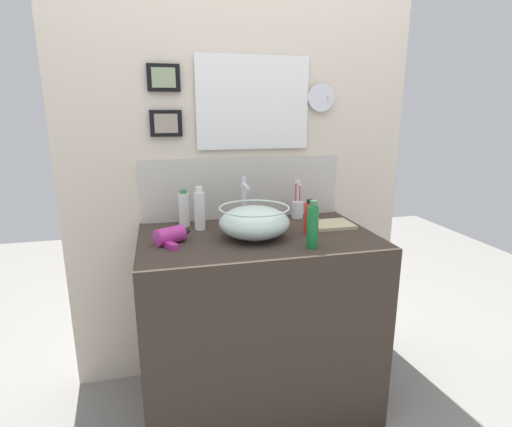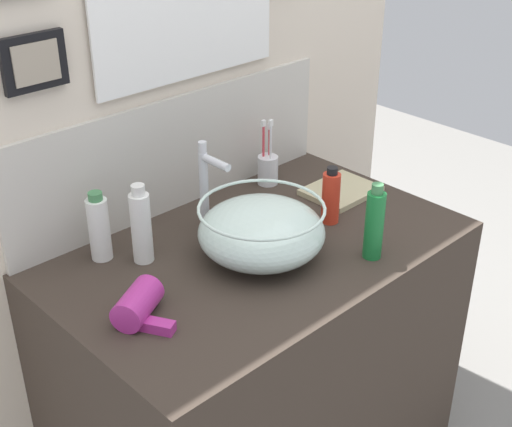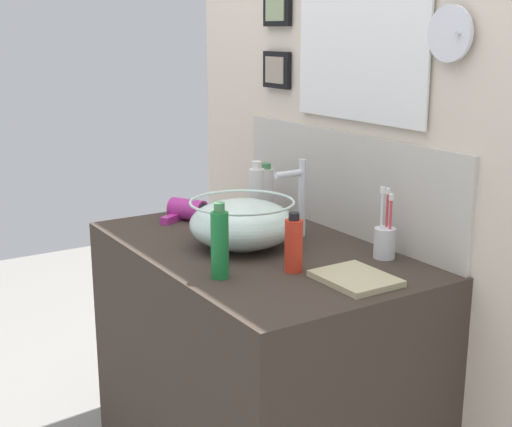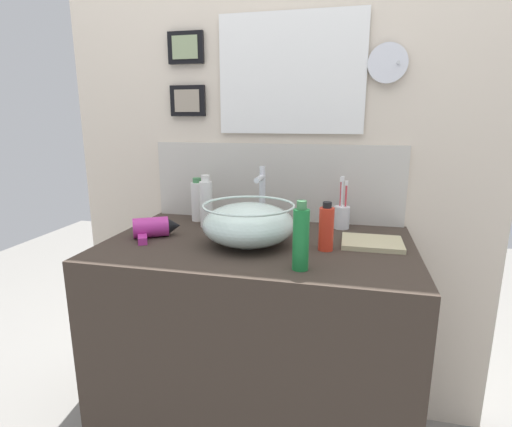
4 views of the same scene
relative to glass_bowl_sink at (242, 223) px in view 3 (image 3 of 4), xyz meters
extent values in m
cube|color=#382D26|center=(0.02, 0.04, -0.50)|extent=(1.05, 0.65, 0.86)
cube|color=beige|center=(0.02, 0.39, 0.24)|extent=(1.78, 0.06, 2.34)
cube|color=beige|center=(0.02, 0.35, 0.08)|extent=(1.03, 0.02, 0.32)
cube|color=white|center=(0.08, 0.36, 0.51)|extent=(0.51, 0.01, 0.39)
cube|color=white|center=(0.08, 0.35, 0.51)|extent=(0.57, 0.01, 0.45)
cylinder|color=silver|center=(0.43, 0.34, 0.53)|extent=(0.14, 0.01, 0.14)
cylinder|color=silver|center=(0.47, 0.36, 0.53)|extent=(0.01, 0.06, 0.01)
cube|color=black|center=(-0.34, 0.35, 0.62)|extent=(0.15, 0.02, 0.12)
cube|color=gray|center=(-0.34, 0.34, 0.62)|extent=(0.11, 0.01, 0.09)
cube|color=black|center=(-0.34, 0.35, 0.41)|extent=(0.15, 0.02, 0.12)
cube|color=gray|center=(-0.34, 0.34, 0.41)|extent=(0.11, 0.01, 0.09)
ellipsoid|color=silver|center=(0.00, 0.00, 0.00)|extent=(0.31, 0.31, 0.14)
torus|color=silver|center=(0.00, 0.00, 0.06)|extent=(0.31, 0.31, 0.01)
torus|color=#B2B7BC|center=(0.00, 0.00, -0.07)|extent=(0.12, 0.12, 0.01)
cylinder|color=silver|center=(0.00, 0.21, 0.03)|extent=(0.02, 0.02, 0.21)
cylinder|color=silver|center=(0.00, 0.17, 0.13)|extent=(0.02, 0.10, 0.02)
cylinder|color=silver|center=(0.00, 0.21, 0.15)|extent=(0.02, 0.02, 0.03)
cylinder|color=#B22D8C|center=(-0.36, 0.01, -0.04)|extent=(0.14, 0.12, 0.07)
cone|color=black|center=(-0.29, 0.05, -0.04)|extent=(0.07, 0.07, 0.06)
cube|color=#B22D8C|center=(-0.36, -0.05, -0.06)|extent=(0.07, 0.09, 0.02)
cylinder|color=silver|center=(0.30, 0.28, -0.03)|extent=(0.06, 0.06, 0.09)
cylinder|color=#D83F4C|center=(0.31, 0.29, 0.01)|extent=(0.01, 0.01, 0.16)
cube|color=white|center=(0.31, 0.29, 0.10)|extent=(0.01, 0.01, 0.02)
cylinder|color=#D83F4C|center=(0.29, 0.29, 0.02)|extent=(0.01, 0.01, 0.17)
cube|color=white|center=(0.29, 0.29, 0.12)|extent=(0.01, 0.01, 0.02)
cylinder|color=white|center=(0.30, 0.27, 0.02)|extent=(0.01, 0.01, 0.18)
cube|color=white|center=(0.30, 0.27, 0.12)|extent=(0.01, 0.01, 0.02)
cylinder|color=red|center=(0.26, 0.00, 0.00)|extent=(0.05, 0.05, 0.14)
cylinder|color=black|center=(0.26, 0.00, 0.08)|extent=(0.03, 0.03, 0.02)
cylinder|color=white|center=(-0.22, 0.19, 0.02)|extent=(0.05, 0.05, 0.18)
cylinder|color=silver|center=(-0.22, 0.19, 0.12)|extent=(0.03, 0.03, 0.03)
cylinder|color=white|center=(-0.28, 0.27, 0.01)|extent=(0.05, 0.05, 0.16)
cylinder|color=#3F7F4C|center=(-0.28, 0.27, 0.10)|extent=(0.03, 0.03, 0.02)
cylinder|color=#197233|center=(0.20, -0.19, 0.01)|extent=(0.05, 0.05, 0.17)
cylinder|color=#3F7F4C|center=(0.20, -0.19, 0.11)|extent=(0.03, 0.03, 0.02)
cube|color=tan|center=(0.41, 0.09, -0.06)|extent=(0.20, 0.16, 0.02)
camera|label=1|loc=(-0.39, -1.63, 0.47)|focal=28.00mm
camera|label=2|loc=(-1.04, -1.06, 0.86)|focal=50.00mm
camera|label=3|loc=(1.71, -1.03, 0.54)|focal=50.00mm
camera|label=4|loc=(0.32, -1.24, 0.34)|focal=28.00mm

